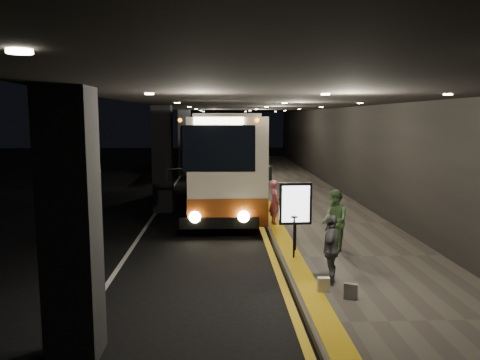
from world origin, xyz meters
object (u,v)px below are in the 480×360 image
object	(u,v)px
coach_main	(219,163)
passenger_boarding	(275,202)
coach_second	(223,147)
passenger_waiting_grey	(331,249)
info_sign	(295,205)
passenger_waiting_green	(334,220)
bag_polka	(351,291)
bag_plain	(324,285)
stanchion_post	(294,237)

from	to	relation	value
coach_main	passenger_boarding	xyz separation A→B (m)	(1.96, -4.59, -0.95)
coach_main	passenger_boarding	world-z (taller)	coach_main
coach_second	passenger_boarding	world-z (taller)	coach_second
passenger_waiting_grey	info_sign	size ratio (longest dim) A/B	0.83
passenger_waiting_green	bag_polka	bearing A→B (deg)	-11.28
passenger_waiting_grey	bag_polka	world-z (taller)	passenger_waiting_grey
passenger_boarding	bag_plain	xyz separation A→B (m)	(0.32, -6.56, -0.63)
passenger_waiting_green	passenger_waiting_grey	world-z (taller)	passenger_waiting_green
coach_second	info_sign	distance (m)	21.88
bag_plain	passenger_waiting_green	bearing A→B (deg)	72.57
bag_polka	info_sign	size ratio (longest dim) A/B	0.17
coach_second	passenger_waiting_grey	distance (m)	24.59
coach_main	passenger_waiting_green	world-z (taller)	coach_main
coach_main	bag_plain	bearing A→B (deg)	-81.03
bag_polka	passenger_waiting_green	bearing A→B (deg)	81.82
coach_second	bag_polka	distance (m)	25.58
passenger_boarding	info_sign	xyz separation A→B (m)	(0.20, -3.36, 0.53)
bag_plain	stanchion_post	xyz separation A→B (m)	(-0.26, 2.49, 0.41)
passenger_boarding	passenger_waiting_green	distance (m)	3.63
bag_polka	stanchion_post	bearing A→B (deg)	104.25
passenger_boarding	stanchion_post	size ratio (longest dim) A/B	1.40
coach_second	bag_plain	distance (m)	25.11
passenger_waiting_green	bag_plain	size ratio (longest dim) A/B	5.46
passenger_waiting_green	bag_polka	world-z (taller)	passenger_waiting_green
passenger_waiting_grey	bag_plain	size ratio (longest dim) A/B	5.04
coach_main	info_sign	distance (m)	8.24
coach_second	passenger_waiting_green	distance (m)	22.04
coach_second	info_sign	bearing A→B (deg)	-85.65
passenger_waiting_grey	bag_plain	world-z (taller)	passenger_waiting_grey
bag_plain	stanchion_post	size ratio (longest dim) A/B	0.28
passenger_waiting_grey	bag_polka	distance (m)	1.16
passenger_boarding	coach_second	bearing A→B (deg)	-5.33
coach_second	passenger_waiting_grey	size ratio (longest dim) A/B	7.06
passenger_waiting_green	info_sign	size ratio (longest dim) A/B	0.90
passenger_waiting_green	stanchion_post	bearing A→B (deg)	-64.55
coach_second	bag_polka	bearing A→B (deg)	-85.03
coach_second	info_sign	size ratio (longest dim) A/B	5.85
passenger_waiting_grey	stanchion_post	xyz separation A→B (m)	(-0.53, 1.97, -0.24)
coach_main	coach_second	size ratio (longest dim) A/B	1.11
passenger_boarding	bag_polka	distance (m)	7.06
passenger_boarding	coach_main	bearing A→B (deg)	12.46
coach_second	passenger_waiting_grey	world-z (taller)	coach_second
passenger_boarding	passenger_waiting_green	size ratio (longest dim) A/B	0.90
bag_polka	passenger_waiting_grey	bearing A→B (deg)	102.77
coach_main	passenger_waiting_grey	size ratio (longest dim) A/B	7.86
bag_plain	info_sign	bearing A→B (deg)	92.14
passenger_boarding	passenger_waiting_grey	world-z (taller)	passenger_waiting_grey
coach_second	passenger_waiting_green	world-z (taller)	coach_second
passenger_waiting_grey	passenger_boarding	bearing A→B (deg)	-151.30
passenger_waiting_grey	info_sign	xyz separation A→B (m)	(-0.38, 2.68, 0.51)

